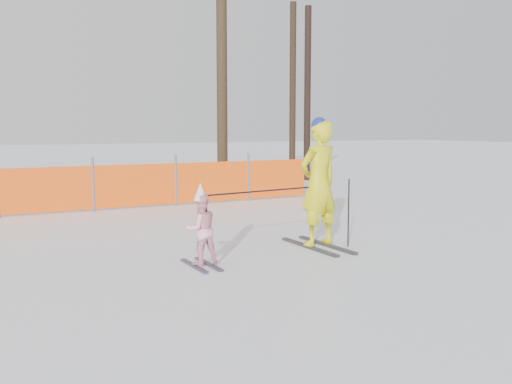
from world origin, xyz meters
The scene contains 5 objects.
ground centered at (0.00, 0.00, 0.00)m, with size 120.00×120.00×0.00m, color white.
adult centered at (1.32, 0.85, 1.04)m, with size 0.79×1.53×2.08m.
child centered at (-0.83, 0.56, 0.53)m, with size 0.48×0.87×1.16m.
ski_poles centered at (0.80, 0.68, 0.83)m, with size 2.49×0.27×1.10m.
tree_trunks centered at (5.33, 10.00, 3.24)m, with size 4.28×1.59×6.75m.
Camera 1 is at (-3.83, -6.63, 1.92)m, focal length 40.00 mm.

